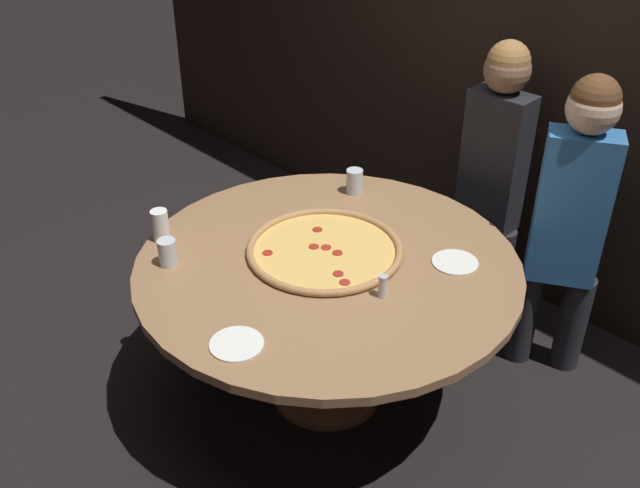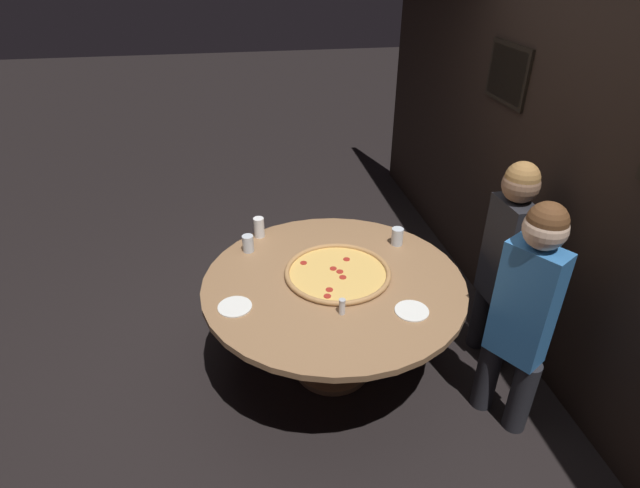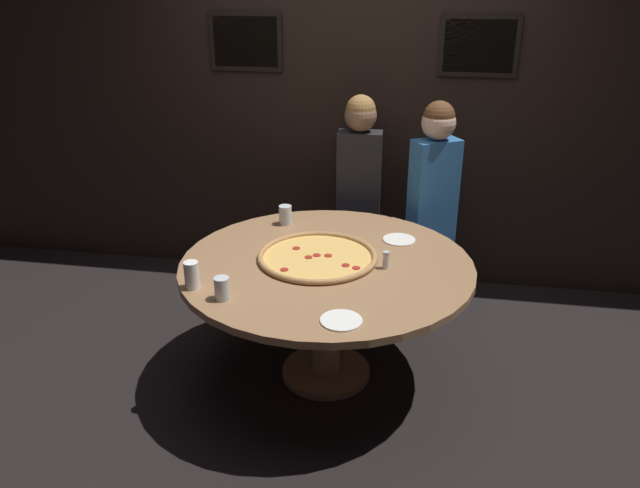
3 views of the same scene
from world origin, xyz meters
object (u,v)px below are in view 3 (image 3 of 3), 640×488
object	(u,v)px
drink_cup_far_left	(222,288)
condiment_shaker	(386,260)
white_plate_right_side	(399,240)
diner_side_right	(359,186)
giant_pizza	(317,256)
drink_cup_near_right	(192,275)
dining_table	(326,283)
drink_cup_far_right	(285,215)
diner_far_right	(433,197)
white_plate_far_back	(341,320)

from	to	relation	value
drink_cup_far_left	condiment_shaker	bearing A→B (deg)	32.24
white_plate_right_side	diner_side_right	world-z (taller)	diner_side_right
giant_pizza	drink_cup_near_right	size ratio (longest dim) A/B	4.67
drink_cup_far_left	diner_side_right	size ratio (longest dim) A/B	0.08
dining_table	condiment_shaker	bearing A→B (deg)	-3.30
drink_cup_far_right	condiment_shaker	xyz separation A→B (m)	(0.67, -0.53, -0.01)
dining_table	drink_cup_near_right	world-z (taller)	drink_cup_near_right
dining_table	diner_far_right	world-z (taller)	diner_far_right
drink_cup_far_right	diner_far_right	bearing A→B (deg)	24.72
white_plate_far_back	diner_far_right	world-z (taller)	diner_far_right
drink_cup_near_right	diner_far_right	bearing A→B (deg)	48.58
white_plate_right_side	diner_far_right	xyz separation A→B (m)	(0.19, 0.56, 0.09)
drink_cup_far_right	diner_far_right	distance (m)	1.00
drink_cup_far_right	white_plate_right_side	xyz separation A→B (m)	(0.72, -0.14, -0.06)
drink_cup_far_left	white_plate_right_side	distance (m)	1.19
giant_pizza	white_plate_far_back	bearing A→B (deg)	-70.90
dining_table	white_plate_far_back	bearing A→B (deg)	-74.73
drink_cup_far_right	condiment_shaker	world-z (taller)	drink_cup_far_right
dining_table	diner_far_right	distance (m)	1.11
drink_cup_near_right	diner_side_right	distance (m)	1.64
drink_cup_far_left	white_plate_far_back	distance (m)	0.61
drink_cup_near_right	drink_cup_far_left	distance (m)	0.20
white_plate_far_back	drink_cup_near_right	bearing A→B (deg)	165.95
drink_cup_near_right	diner_side_right	size ratio (longest dim) A/B	0.10
giant_pizza	condiment_shaker	xyz separation A→B (m)	(0.38, -0.05, 0.04)
giant_pizza	drink_cup_near_right	xyz separation A→B (m)	(-0.56, -0.45, 0.06)
condiment_shaker	diner_far_right	distance (m)	0.98
drink_cup_far_left	white_plate_right_side	bearing A→B (deg)	47.05
drink_cup_near_right	diner_far_right	xyz separation A→B (m)	(1.19, 1.34, 0.02)
dining_table	diner_side_right	world-z (taller)	diner_side_right
drink_cup_near_right	white_plate_right_side	world-z (taller)	drink_cup_near_right
giant_pizza	white_plate_far_back	distance (m)	0.68
white_plate_right_side	diner_side_right	size ratio (longest dim) A/B	0.13
condiment_shaker	diner_side_right	size ratio (longest dim) A/B	0.07
drink_cup_near_right	giant_pizza	bearing A→B (deg)	38.54
dining_table	drink_cup_far_right	world-z (taller)	drink_cup_far_right
giant_pizza	drink_cup_far_left	world-z (taller)	drink_cup_far_left
drink_cup_far_right	white_plate_far_back	bearing A→B (deg)	-65.45
giant_pizza	diner_side_right	size ratio (longest dim) A/B	0.46
drink_cup_far_left	diner_far_right	bearing A→B (deg)	55.03
white_plate_far_back	drink_cup_far_right	bearing A→B (deg)	114.55
dining_table	giant_pizza	world-z (taller)	giant_pizza
dining_table	giant_pizza	distance (m)	0.16
diner_side_right	giant_pizza	bearing A→B (deg)	81.27
drink_cup_far_left	diner_side_right	xyz separation A→B (m)	(0.49, 1.59, 0.03)
condiment_shaker	dining_table	bearing A→B (deg)	176.70
drink_cup_far_right	drink_cup_far_left	world-z (taller)	drink_cup_far_right
condiment_shaker	drink_cup_near_right	bearing A→B (deg)	-157.44
drink_cup_far_right	white_plate_far_back	size ratio (longest dim) A/B	0.62
white_plate_right_side	drink_cup_far_right	bearing A→B (deg)	169.09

